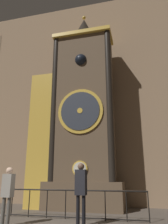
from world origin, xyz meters
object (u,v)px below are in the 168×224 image
at_px(visitor_near, 8,190).
at_px(stanchion_post, 4,206).
at_px(clock_tower, 76,118).
at_px(visitor_far, 81,187).

relative_size(visitor_near, stanchion_post, 1.66).
bearing_deg(stanchion_post, clock_tower, 44.39).
height_order(clock_tower, visitor_far, clock_tower).
height_order(clock_tower, stanchion_post, clock_tower).
distance_m(visitor_near, stanchion_post, 2.08).
xyz_separation_m(clock_tower, visitor_far, (1.13, -3.26, -3.14)).
distance_m(clock_tower, visitor_near, 5.08).
relative_size(clock_tower, visitor_far, 5.59).
bearing_deg(visitor_far, stanchion_post, 166.05).
bearing_deg(stanchion_post, visitor_near, -54.93).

